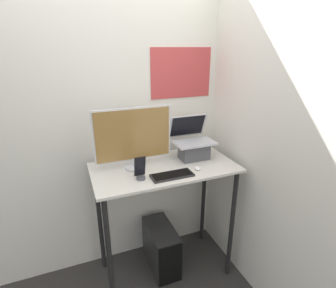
{
  "coord_description": "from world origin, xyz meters",
  "views": [
    {
      "loc": [
        -0.65,
        -1.43,
        1.89
      ],
      "look_at": [
        0.03,
        0.29,
        1.21
      ],
      "focal_mm": 28.0,
      "sensor_mm": 36.0,
      "label": 1
    }
  ],
  "objects": [
    {
      "name": "wall_back",
      "position": [
        0.0,
        0.66,
        1.3
      ],
      "size": [
        6.0,
        0.06,
        2.6
      ],
      "color": "silver",
      "rests_on": "ground_plane"
    },
    {
      "name": "wall_side_right",
      "position": [
        0.64,
        0.0,
        1.3
      ],
      "size": [
        0.05,
        6.0,
        2.6
      ],
      "color": "silver",
      "rests_on": "ground_plane"
    },
    {
      "name": "desk",
      "position": [
        0.0,
        0.29,
        0.86
      ],
      "size": [
        1.11,
        0.58,
        1.03
      ],
      "color": "beige",
      "rests_on": "ground_plane"
    },
    {
      "name": "laptop",
      "position": [
        0.28,
        0.36,
        1.13
      ],
      "size": [
        0.33,
        0.28,
        0.34
      ],
      "color": "#4C4C51",
      "rests_on": "desk"
    },
    {
      "name": "monitor",
      "position": [
        -0.22,
        0.35,
        1.27
      ],
      "size": [
        0.58,
        0.16,
        0.47
      ],
      "color": "silver",
      "rests_on": "desk"
    },
    {
      "name": "keyboard",
      "position": [
        -0.01,
        0.11,
        1.04
      ],
      "size": [
        0.31,
        0.13,
        0.02
      ],
      "color": "black",
      "rests_on": "desk"
    },
    {
      "name": "mouse",
      "position": [
        0.21,
        0.14,
        1.04
      ],
      "size": [
        0.03,
        0.06,
        0.03
      ],
      "color": "white",
      "rests_on": "desk"
    },
    {
      "name": "cell_phone",
      "position": [
        -0.23,
        0.16,
        1.09
      ],
      "size": [
        0.08,
        0.07,
        0.17
      ],
      "color": "#4C4C51",
      "rests_on": "desk"
    },
    {
      "name": "computer_tower",
      "position": [
        -0.01,
        0.34,
        0.21
      ],
      "size": [
        0.22,
        0.45,
        0.41
      ],
      "color": "black",
      "rests_on": "ground_plane"
    }
  ]
}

